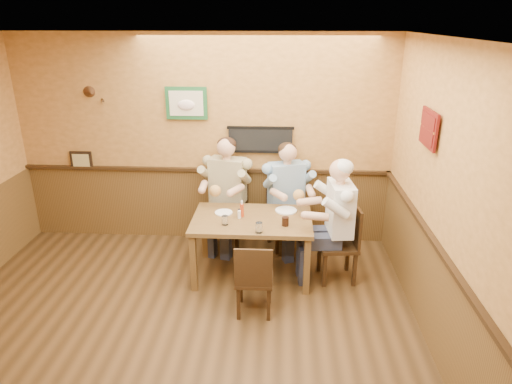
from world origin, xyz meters
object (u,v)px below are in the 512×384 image
dining_table (252,225)px  hot_sauce_bottle (242,210)px  water_glass_left (225,220)px  diner_blue_polo (286,202)px  chair_back_left (228,212)px  cola_tumbler (285,221)px  chair_near_side (254,277)px  salt_shaker (239,214)px  pepper_shaker (239,213)px  diner_tan_shirt (228,198)px  diner_white_elder (339,228)px  chair_back_right (285,216)px  water_glass_mid (259,228)px  chair_right_end (338,243)px

dining_table → hot_sauce_bottle: hot_sauce_bottle is taller
water_glass_left → hot_sauce_bottle: (0.17, 0.23, 0.04)m
hot_sauce_bottle → diner_blue_polo: bearing=53.7°
chair_back_left → cola_tumbler: bearing=-38.9°
chair_near_side → salt_shaker: 0.86m
hot_sauce_bottle → pepper_shaker: bearing=154.5°
chair_back_left → diner_tan_shirt: bearing=-167.1°
diner_tan_shirt → diner_white_elder: 1.62m
chair_near_side → pepper_shaker: (-0.23, 0.80, 0.38)m
water_glass_left → hot_sauce_bottle: bearing=53.2°
diner_white_elder → salt_shaker: 1.17m
chair_back_left → chair_back_right: bearing=9.6°
diner_blue_polo → pepper_shaker: diner_blue_polo is taller
chair_near_side → diner_white_elder: diner_white_elder is taller
chair_near_side → pepper_shaker: bearing=-74.4°
diner_white_elder → pepper_shaker: size_ratio=14.97×
water_glass_mid → diner_blue_polo: bearing=75.1°
salt_shaker → chair_back_left: bearing=105.8°
chair_back_left → chair_near_side: 1.61m
diner_blue_polo → hot_sauce_bottle: (-0.52, -0.71, 0.18)m
dining_table → pepper_shaker: pepper_shaker is taller
chair_back_left → chair_back_right: 0.78m
hot_sauce_bottle → pepper_shaker: 0.06m
pepper_shaker → chair_right_end: bearing=-4.5°
dining_table → chair_back_left: 0.90m
cola_tumbler → chair_back_left: bearing=128.3°
diner_tan_shirt → water_glass_mid: bearing=-54.9°
diner_white_elder → hot_sauce_bottle: bearing=-99.6°
water_glass_left → diner_tan_shirt: bearing=94.7°
diner_blue_polo → diner_white_elder: bearing=-71.8°
diner_white_elder → salt_shaker: bearing=-97.3°
chair_right_end → chair_back_left: bearing=-126.7°
diner_white_elder → salt_shaker: size_ratio=14.05×
salt_shaker → pepper_shaker: bearing=95.0°
chair_back_right → dining_table: bearing=-138.0°
chair_near_side → cola_tumbler: cola_tumbler is taller
chair_back_right → chair_right_end: chair_right_end is taller
diner_tan_shirt → water_glass_left: diner_tan_shirt is taller
chair_near_side → hot_sauce_bottle: size_ratio=4.60×
water_glass_left → hot_sauce_bottle: hot_sauce_bottle is taller
chair_back_left → water_glass_mid: size_ratio=8.07×
dining_table → chair_back_right: chair_back_right is taller
chair_right_end → diner_blue_polo: bearing=-147.9°
chair_back_right → diner_blue_polo: bearing=0.0°
diner_blue_polo → water_glass_mid: (-0.30, -1.12, 0.15)m
chair_right_end → water_glass_mid: 1.03m
diner_blue_polo → water_glass_mid: bearing=-124.7°
cola_tumbler → pepper_shaker: size_ratio=1.14×
dining_table → diner_blue_polo: (0.40, 0.75, 0.00)m
chair_right_end → diner_white_elder: size_ratio=0.70×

